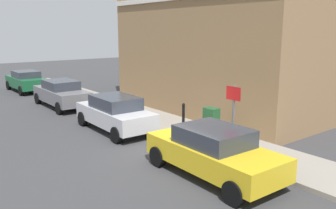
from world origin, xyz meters
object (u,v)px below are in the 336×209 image
Objects in this scene: car_green at (26,81)px; bollard_far_kerb at (143,111)px; car_grey at (62,93)px; bollard_near_cabinet at (183,114)px; street_sign at (233,110)px; utility_cabinet at (211,124)px; car_silver at (115,113)px; car_yellow at (213,151)px.

bollard_far_kerb is (1.27, -12.58, -0.05)m from car_green.
car_grey is 6.47m from car_green.
bollard_near_cabinet is 3.78m from street_sign.
street_sign is (1.32, -17.76, 0.91)m from car_green.
car_silver is at bearing 121.92° from utility_cabinet.
bollard_near_cabinet is at bearing -59.56° from bollard_far_kerb.
car_grey is at bearing 101.83° from bollard_far_kerb.
car_yellow is at bearing 178.96° from car_green.
car_grey is at bearing 96.73° from street_sign.
car_green is at bearing 1.02° from car_silver.
car_silver is at bearing 175.25° from bollard_far_kerb.
bollard_near_cabinet is (2.25, -7.75, -0.07)m from car_grey.
utility_cabinet is at bearing -166.83° from car_grey.
street_sign reaches higher than bollard_far_kerb.
car_silver reaches higher than bollard_near_cabinet.
street_sign is at bearing -104.48° from bollard_near_cabinet.
car_yellow is 6.02m from bollard_far_kerb.
bollard_near_cabinet is at bearing -163.40° from car_grey.
car_green is 17.84m from street_sign.
car_yellow is 4.84m from bollard_near_cabinet.
bollard_near_cabinet is at bearing 86.73° from utility_cabinet.
bollard_far_kerb is (-0.97, 1.65, 0.00)m from bollard_near_cabinet.
car_silver is 2.88m from bollard_near_cabinet.
car_green is 12.64m from bollard_far_kerb.
street_sign reaches higher than utility_cabinet.
car_silver reaches higher than car_green.
car_yellow is 1.02× the size of car_silver.
car_yellow is 3.76× the size of utility_cabinet.
utility_cabinet is 1.75m from bollard_near_cabinet.
car_yellow reaches higher than car_green.
utility_cabinet is (2.15, -9.50, -0.09)m from car_grey.
car_grey is 6.24m from bollard_far_kerb.
utility_cabinet is 2.19m from street_sign.
car_yellow is 4.16× the size of bollard_near_cabinet.
car_green reaches higher than utility_cabinet.
car_yellow is 5.94m from car_silver.
car_yellow is 4.16× the size of bollard_far_kerb.
car_green is (0.01, 6.47, -0.02)m from car_grey.
car_green is at bearing 98.94° from bollard_near_cabinet.
car_grey is 8.07m from bollard_near_cabinet.
car_grey is 3.88× the size of utility_cabinet.
bollard_far_kerb is (1.47, 5.83, -0.06)m from car_yellow.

